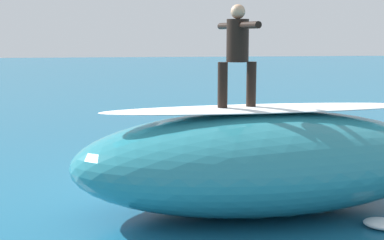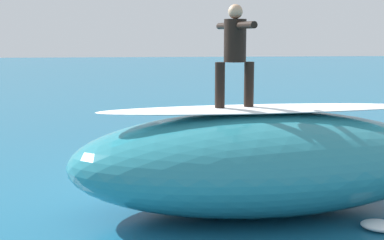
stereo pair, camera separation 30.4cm
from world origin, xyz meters
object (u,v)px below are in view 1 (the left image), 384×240
surfboard_riding (237,110)px  surfer_paddling (156,162)px  surfer_riding (238,48)px  surfboard_paddling (159,168)px

surfboard_riding → surfer_paddling: size_ratio=1.27×
surfer_riding → surfer_paddling: size_ratio=0.97×
surfboard_paddling → surfer_paddling: bearing=-180.0°
surfboard_riding → surfboard_paddling: bearing=-80.9°
surfer_riding → surfer_paddling: (1.10, -2.89, -2.47)m
surfboard_riding → surfer_riding: 0.99m
surfer_riding → surfboard_riding: bearing=-115.6°
surfer_riding → surfboard_paddling: surfer_riding is taller
surfboard_paddling → surfer_paddling: size_ratio=1.18×
surfboard_paddling → surfer_riding: bearing=-135.8°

